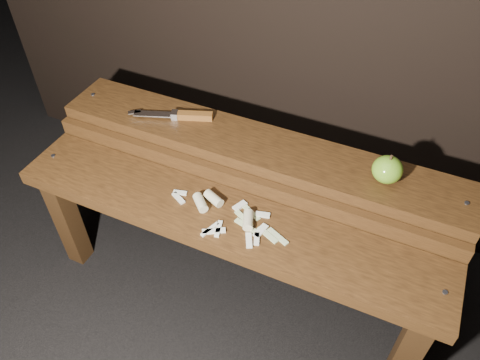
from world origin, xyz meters
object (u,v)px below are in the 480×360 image
at_px(bench_front_tier, 221,234).
at_px(bench_rear_tier, 255,166).
at_px(knife, 184,115).
at_px(apple, 387,170).

xyz_separation_m(bench_front_tier, bench_rear_tier, (0.00, 0.23, 0.06)).
xyz_separation_m(bench_front_tier, knife, (-0.24, 0.24, 0.16)).
distance_m(bench_rear_tier, apple, 0.38).
bearing_deg(bench_front_tier, knife, 134.18).
distance_m(bench_front_tier, apple, 0.46).
bearing_deg(knife, bench_rear_tier, -4.23).
height_order(bench_front_tier, apple, apple).
height_order(apple, knife, apple).
bearing_deg(apple, bench_rear_tier, -179.31).
bearing_deg(bench_rear_tier, apple, 0.69).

